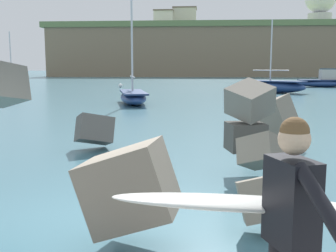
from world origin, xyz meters
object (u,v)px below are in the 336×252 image
Objects in this scene: boat_mid_centre at (325,81)px; station_building_west at (164,20)px; boat_near_right at (11,83)px; boat_mid_left at (274,86)px; radar_dome at (320,3)px; boat_near_centre at (133,96)px; surfer_with_board at (277,222)px; station_building_central at (185,19)px; mooring_buoy_middle at (120,86)px.

station_building_west is at bearing 110.57° from boat_mid_centre.
boat_mid_left is at bearing -14.99° from boat_near_right.
boat_near_centre is at bearing -112.45° from radar_dome.
surfer_with_board is 107.27m from station_building_west.
mooring_buoy_middle is at bearing -93.94° from station_building_central.
boat_near_right is (-21.18, 41.18, -0.77)m from surfer_with_board.
boat_near_centre is 88.52m from radar_dome.
mooring_buoy_middle is at bearing 102.35° from surfer_with_board.
surfer_with_board is at bearing -84.73° from station_building_west.
boat_mid_left reaches higher than boat_mid_centre.
boat_mid_centre is at bearing 73.24° from surfer_with_board.
boat_near_right is at bearing 131.48° from boat_near_centre.
boat_mid_centre is 0.74× the size of station_building_west.
station_building_central is (5.25, 1.26, 0.48)m from station_building_west.
boat_mid_centre is 0.96× the size of station_building_central.
boat_mid_left is at bearing -108.13° from radar_dome.
boat_near_right is at bearing -104.12° from station_building_central.
mooring_buoy_middle is 0.07× the size of station_building_central.
boat_near_centre is (-4.63, 22.46, -0.81)m from surfer_with_board.
boat_mid_left is 0.78× the size of station_building_west.
radar_dome is 1.33× the size of station_building_west.
boat_mid_left is (27.18, -7.28, 0.08)m from boat_near_right.
boat_mid_centre is at bearing 54.92° from boat_mid_left.
boat_near_right is 80.94m from radar_dome.
boat_near_centre is 1.22× the size of boat_near_right.
station_building_west reaches higher than boat_near_centre.
surfer_with_board is at bearing -100.04° from boat_mid_left.
station_building_central reaches higher than boat_near_centre.
boat_near_right is 12.11m from mooring_buoy_middle.
boat_mid_centre is 62.61m from radar_dome.
mooring_buoy_middle is (-22.44, -2.95, -0.42)m from boat_mid_centre.
boat_near_right is 67.25m from station_building_west.
boat_mid_left reaches higher than mooring_buoy_middle.
station_building_west is at bearing 90.63° from mooring_buoy_middle.
station_building_west is 5.42m from station_building_central.
boat_mid_centre is at bearing -104.57° from radar_dome.
radar_dome is 33.53m from station_building_central.
boat_near_right reaches higher than boat_mid_centre.
station_building_central is (0.09, 84.86, 14.03)m from boat_near_centre.
station_building_west reaches higher than boat_mid_left.
surfer_with_board is 0.20× the size of radar_dome.
mooring_buoy_middle is (-15.08, 7.53, -0.36)m from boat_mid_left.
boat_near_centre is 19.49m from mooring_buoy_middle.
station_building_central is at bearing 98.17° from boat_mid_left.
station_building_west is (11.39, 64.88, 13.51)m from boat_near_right.
radar_dome is (28.54, 102.73, 16.25)m from surfer_with_board.
boat_near_centre is 28.37m from boat_mid_centre.
mooring_buoy_middle is at bearing -172.51° from boat_mid_centre.
boat_mid_left is 12.81m from boat_mid_centre.
mooring_buoy_middle is 67.56m from station_building_central.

